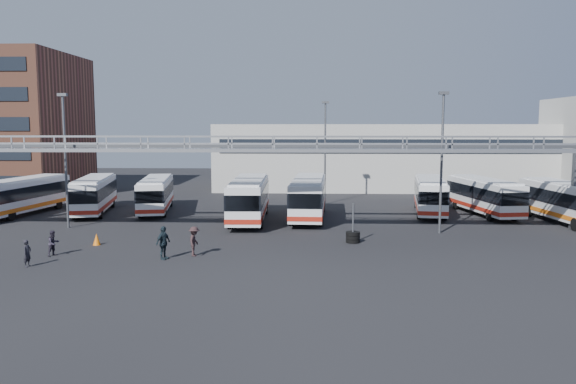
{
  "coord_description": "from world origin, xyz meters",
  "views": [
    {
      "loc": [
        2.59,
        -33.73,
        7.73
      ],
      "look_at": [
        0.97,
        6.0,
        3.09
      ],
      "focal_mm": 35.0,
      "sensor_mm": 36.0,
      "label": 1
    }
  ],
  "objects_px": {
    "pedestrian_a": "(27,253)",
    "pedestrian_b": "(53,243)",
    "bus_2": "(156,193)",
    "bus_9": "(565,201)",
    "light_pole_mid": "(442,155)",
    "bus_0": "(24,194)",
    "bus_4": "(249,198)",
    "light_pole_back": "(325,147)",
    "cone_right": "(97,239)",
    "bus_8": "(484,195)",
    "bus_1": "(94,193)",
    "tire_stack": "(353,236)",
    "pedestrian_c": "(194,241)",
    "pedestrian_d": "(163,243)",
    "bus_7": "(430,194)",
    "light_pole_left": "(65,153)",
    "bus_5": "(308,196)"
  },
  "relations": [
    {
      "from": "light_pole_mid",
      "to": "bus_4",
      "type": "bearing_deg",
      "value": 161.86
    },
    {
      "from": "bus_5",
      "to": "pedestrian_d",
      "type": "xyz_separation_m",
      "value": [
        -8.41,
        -15.08,
        -0.94
      ]
    },
    {
      "from": "light_pole_left",
      "to": "bus_1",
      "type": "bearing_deg",
      "value": 96.4
    },
    {
      "from": "light_pole_left",
      "to": "bus_5",
      "type": "relative_size",
      "value": 0.89
    },
    {
      "from": "light_pole_mid",
      "to": "pedestrian_a",
      "type": "xyz_separation_m",
      "value": [
        -25.08,
        -10.93,
        -4.97
      ]
    },
    {
      "from": "pedestrian_d",
      "to": "bus_4",
      "type": "bearing_deg",
      "value": 10.68
    },
    {
      "from": "bus_1",
      "to": "tire_stack",
      "type": "distance_m",
      "value": 25.36
    },
    {
      "from": "pedestrian_b",
      "to": "bus_8",
      "type": "bearing_deg",
      "value": -31.63
    },
    {
      "from": "bus_8",
      "to": "tire_stack",
      "type": "relative_size",
      "value": 4.02
    },
    {
      "from": "bus_2",
      "to": "bus_9",
      "type": "xyz_separation_m",
      "value": [
        34.49,
        -4.55,
        0.11
      ]
    },
    {
      "from": "bus_5",
      "to": "pedestrian_b",
      "type": "relative_size",
      "value": 7.44
    },
    {
      "from": "bus_8",
      "to": "cone_right",
      "type": "distance_m",
      "value": 32.46
    },
    {
      "from": "bus_4",
      "to": "bus_7",
      "type": "xyz_separation_m",
      "value": [
        15.67,
        4.49,
        -0.18
      ]
    },
    {
      "from": "bus_9",
      "to": "pedestrian_d",
      "type": "distance_m",
      "value": 32.08
    },
    {
      "from": "bus_2",
      "to": "pedestrian_d",
      "type": "distance_m",
      "value": 19.0
    },
    {
      "from": "bus_8",
      "to": "cone_right",
      "type": "bearing_deg",
      "value": -163.68
    },
    {
      "from": "pedestrian_c",
      "to": "bus_7",
      "type": "bearing_deg",
      "value": -43.55
    },
    {
      "from": "light_pole_mid",
      "to": "bus_9",
      "type": "height_order",
      "value": "light_pole_mid"
    },
    {
      "from": "bus_1",
      "to": "pedestrian_c",
      "type": "distance_m",
      "value": 20.58
    },
    {
      "from": "bus_7",
      "to": "pedestrian_a",
      "type": "relative_size",
      "value": 7.04
    },
    {
      "from": "light_pole_mid",
      "to": "bus_0",
      "type": "xyz_separation_m",
      "value": [
        -34.71,
        7.42,
        -3.94
      ]
    },
    {
      "from": "bus_4",
      "to": "cone_right",
      "type": "xyz_separation_m",
      "value": [
        -8.97,
        -9.83,
        -1.55
      ]
    },
    {
      "from": "tire_stack",
      "to": "bus_9",
      "type": "bearing_deg",
      "value": 25.53
    },
    {
      "from": "pedestrian_a",
      "to": "pedestrian_c",
      "type": "relative_size",
      "value": 0.85
    },
    {
      "from": "light_pole_back",
      "to": "bus_4",
      "type": "xyz_separation_m",
      "value": [
        -6.47,
        -10.26,
        -3.79
      ]
    },
    {
      "from": "bus_1",
      "to": "pedestrian_a",
      "type": "bearing_deg",
      "value": -90.32
    },
    {
      "from": "pedestrian_a",
      "to": "cone_right",
      "type": "relative_size",
      "value": 1.98
    },
    {
      "from": "bus_7",
      "to": "cone_right",
      "type": "xyz_separation_m",
      "value": [
        -24.65,
        -14.32,
        -1.38
      ]
    },
    {
      "from": "bus_2",
      "to": "bus_7",
      "type": "relative_size",
      "value": 0.98
    },
    {
      "from": "pedestrian_b",
      "to": "pedestrian_c",
      "type": "relative_size",
      "value": 0.86
    },
    {
      "from": "light_pole_left",
      "to": "pedestrian_b",
      "type": "height_order",
      "value": "light_pole_left"
    },
    {
      "from": "bus_2",
      "to": "cone_right",
      "type": "xyz_separation_m",
      "value": [
        0.03,
        -14.39,
        -1.33
      ]
    },
    {
      "from": "bus_7",
      "to": "bus_8",
      "type": "height_order",
      "value": "bus_8"
    },
    {
      "from": "pedestrian_a",
      "to": "pedestrian_b",
      "type": "bearing_deg",
      "value": 3.35
    },
    {
      "from": "light_pole_mid",
      "to": "pedestrian_b",
      "type": "distance_m",
      "value": 26.65
    },
    {
      "from": "bus_8",
      "to": "pedestrian_b",
      "type": "bearing_deg",
      "value": -160.0
    },
    {
      "from": "bus_5",
      "to": "bus_1",
      "type": "bearing_deg",
      "value": 175.94
    },
    {
      "from": "bus_4",
      "to": "bus_8",
      "type": "height_order",
      "value": "bus_4"
    },
    {
      "from": "light_pole_mid",
      "to": "bus_2",
      "type": "height_order",
      "value": "light_pole_mid"
    },
    {
      "from": "bus_7",
      "to": "bus_9",
      "type": "xyz_separation_m",
      "value": [
        9.81,
        -4.48,
        0.07
      ]
    },
    {
      "from": "light_pole_left",
      "to": "bus_0",
      "type": "distance_m",
      "value": 10.08
    },
    {
      "from": "light_pole_back",
      "to": "bus_7",
      "type": "relative_size",
      "value": 0.95
    },
    {
      "from": "tire_stack",
      "to": "light_pole_back",
      "type": "bearing_deg",
      "value": 94.39
    },
    {
      "from": "bus_2",
      "to": "pedestrian_c",
      "type": "height_order",
      "value": "bus_2"
    },
    {
      "from": "light_pole_mid",
      "to": "bus_1",
      "type": "bearing_deg",
      "value": 163.72
    },
    {
      "from": "bus_8",
      "to": "cone_right",
      "type": "xyz_separation_m",
      "value": [
        -29.28,
        -13.95,
        -1.38
      ]
    },
    {
      "from": "pedestrian_a",
      "to": "pedestrian_d",
      "type": "relative_size",
      "value": 0.78
    },
    {
      "from": "bus_4",
      "to": "cone_right",
      "type": "distance_m",
      "value": 13.4
    },
    {
      "from": "light_pole_back",
      "to": "pedestrian_a",
      "type": "xyz_separation_m",
      "value": [
        -17.08,
        -25.93,
        -4.97
      ]
    },
    {
      "from": "light_pole_left",
      "to": "bus_1",
      "type": "relative_size",
      "value": 0.94
    }
  ]
}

